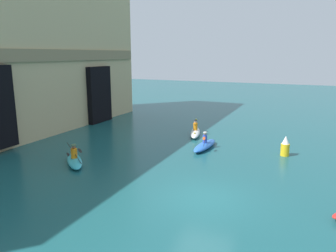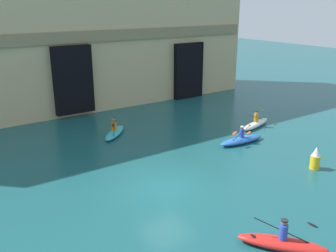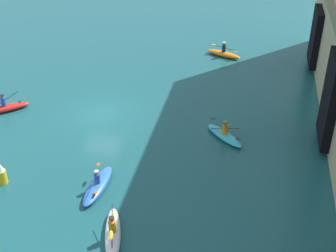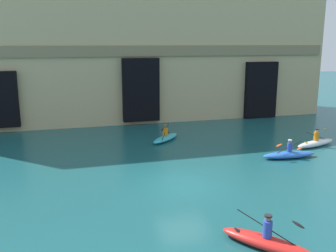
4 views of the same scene
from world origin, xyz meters
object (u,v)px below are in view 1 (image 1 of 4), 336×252
at_px(kayak_cyan, 74,160).
at_px(marker_buoy, 285,147).
at_px(kayak_blue, 205,145).
at_px(kayak_white, 195,132).

xyz_separation_m(kayak_cyan, marker_buoy, (6.55, -10.91, 0.35)).
bearing_deg(kayak_blue, marker_buoy, 98.79).
bearing_deg(kayak_white, kayak_cyan, 139.99).
xyz_separation_m(kayak_white, marker_buoy, (-2.70, -6.81, 0.34)).
distance_m(kayak_blue, kayak_cyan, 8.45).
height_order(kayak_white, kayak_cyan, kayak_white).
bearing_deg(kayak_cyan, kayak_white, 111.50).
distance_m(kayak_blue, kayak_white, 3.65).
bearing_deg(kayak_blue, kayak_cyan, -40.91).
relative_size(kayak_blue, kayak_white, 0.97).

